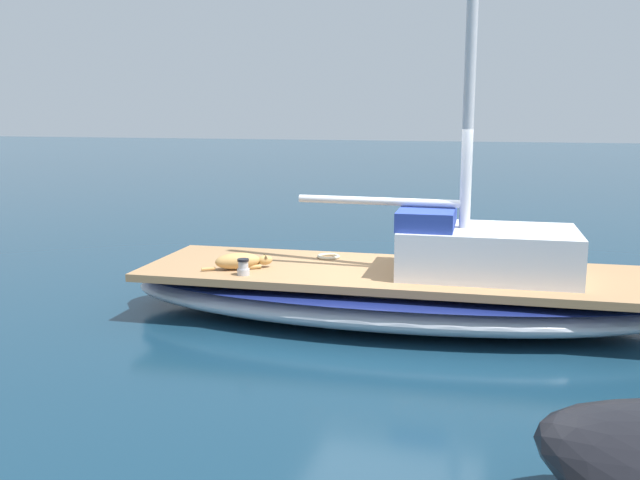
{
  "coord_description": "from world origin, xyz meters",
  "views": [
    {
      "loc": [
        8.8,
        1.61,
        2.69
      ],
      "look_at": [
        0.0,
        -1.0,
        1.01
      ],
      "focal_mm": 38.89,
      "sensor_mm": 36.0,
      "label": 1
    }
  ],
  "objects_px": {
    "sailboat_main": "(392,294)",
    "coiled_rope": "(328,256)",
    "deck_winch": "(243,267)",
    "dog_tan": "(241,261)"
  },
  "relations": [
    {
      "from": "sailboat_main",
      "to": "coiled_rope",
      "type": "height_order",
      "value": "coiled_rope"
    },
    {
      "from": "deck_winch",
      "to": "coiled_rope",
      "type": "xyz_separation_m",
      "value": [
        -1.33,
        0.75,
        -0.08
      ]
    },
    {
      "from": "dog_tan",
      "to": "deck_winch",
      "type": "xyz_separation_m",
      "value": [
        0.31,
        0.17,
        -0.01
      ]
    },
    {
      "from": "sailboat_main",
      "to": "deck_winch",
      "type": "relative_size",
      "value": 35.09
    },
    {
      "from": "sailboat_main",
      "to": "deck_winch",
      "type": "distance_m",
      "value": 2.0
    },
    {
      "from": "deck_winch",
      "to": "dog_tan",
      "type": "bearing_deg",
      "value": -151.39
    },
    {
      "from": "sailboat_main",
      "to": "coiled_rope",
      "type": "xyz_separation_m",
      "value": [
        -0.51,
        -1.02,
        0.35
      ]
    },
    {
      "from": "sailboat_main",
      "to": "coiled_rope",
      "type": "relative_size",
      "value": 22.74
    },
    {
      "from": "sailboat_main",
      "to": "coiled_rope",
      "type": "distance_m",
      "value": 1.19
    },
    {
      "from": "sailboat_main",
      "to": "dog_tan",
      "type": "height_order",
      "value": "dog_tan"
    }
  ]
}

